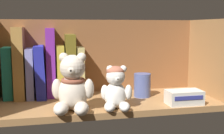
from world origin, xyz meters
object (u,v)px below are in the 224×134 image
(book_3, at_px, (40,71))
(book_1, at_px, (20,63))
(teddy_bear_smaller, at_px, (117,88))
(small_product_box, at_px, (184,97))
(book_2, at_px, (31,73))
(book_4, at_px, (51,62))
(pillar_candle, at_px, (142,85))
(teddy_bear_larger, at_px, (73,86))
(book_7, at_px, (80,71))
(book_5, at_px, (60,71))
(book_6, at_px, (70,65))
(book_0, at_px, (9,73))

(book_3, bearing_deg, book_1, 180.00)
(teddy_bear_smaller, bearing_deg, book_3, 137.17)
(small_product_box, bearing_deg, book_3, 154.97)
(book_2, height_order, teddy_bear_smaller, book_2)
(book_4, relative_size, pillar_candle, 2.94)
(book_3, relative_size, teddy_bear_larger, 1.06)
(book_7, height_order, pillar_candle, book_7)
(book_5, distance_m, teddy_bear_smaller, 0.26)
(book_3, bearing_deg, book_7, 0.00)
(book_5, bearing_deg, teddy_bear_larger, -82.44)
(book_2, relative_size, small_product_box, 1.55)
(book_7, height_order, small_product_box, book_7)
(book_4, bearing_deg, teddy_bear_larger, -73.59)
(book_7, relative_size, pillar_candle, 2.11)
(book_6, bearing_deg, book_7, 0.00)
(book_2, distance_m, teddy_bear_larger, 0.24)
(small_product_box, bearing_deg, book_7, 145.98)
(book_2, xyz_separation_m, book_7, (0.17, 0.00, 0.00))
(book_2, xyz_separation_m, teddy_bear_smaller, (0.26, -0.21, -0.02))
(teddy_bear_smaller, bearing_deg, book_2, 141.07)
(book_2, relative_size, teddy_bear_smaller, 1.31)
(pillar_candle, bearing_deg, book_3, 166.59)
(book_3, xyz_separation_m, small_product_box, (0.45, -0.21, -0.07))
(book_1, relative_size, pillar_candle, 2.97)
(book_4, height_order, teddy_bear_larger, book_4)
(book_0, bearing_deg, book_4, 0.00)
(book_3, relative_size, book_7, 1.04)
(book_1, distance_m, small_product_box, 0.57)
(book_7, xyz_separation_m, teddy_bear_larger, (-0.04, -0.21, -0.01))
(book_5, relative_size, pillar_candle, 2.19)
(book_7, xyz_separation_m, small_product_box, (0.31, -0.21, -0.06))
(book_5, relative_size, book_6, 0.82)
(book_0, distance_m, book_1, 0.05)
(pillar_candle, height_order, small_product_box, pillar_candle)
(book_4, relative_size, teddy_bear_larger, 1.41)
(teddy_bear_larger, bearing_deg, book_5, 97.56)
(book_2, bearing_deg, book_0, 180.00)
(book_1, xyz_separation_m, book_2, (0.03, 0.00, -0.04))
(book_1, xyz_separation_m, teddy_bear_larger, (0.17, -0.21, -0.05))
(book_4, relative_size, teddy_bear_smaller, 1.84)
(teddy_bear_larger, bearing_deg, teddy_bear_smaller, -2.29)
(book_6, distance_m, teddy_bear_smaller, 0.25)
(book_3, relative_size, book_4, 0.75)
(book_2, relative_size, book_5, 0.95)
(book_0, relative_size, teddy_bear_smaller, 1.35)
(book_3, xyz_separation_m, book_7, (0.14, 0.00, -0.00))
(book_2, bearing_deg, teddy_bear_larger, -57.61)
(book_5, xyz_separation_m, small_product_box, (0.38, -0.21, -0.07))
(book_5, distance_m, book_7, 0.07)
(book_2, xyz_separation_m, teddy_bear_larger, (0.13, -0.21, -0.01))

